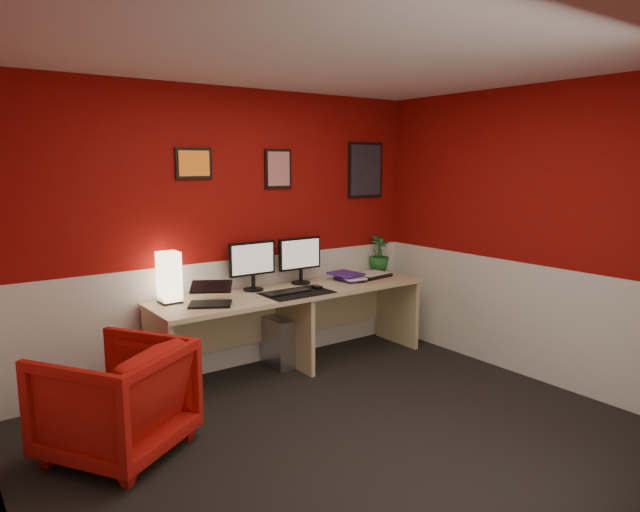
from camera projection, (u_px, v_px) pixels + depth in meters
The scene contains 27 objects.
ground at pixel (353, 442), 3.81m from camera, with size 4.00×3.50×0.01m, color black.
ceiling at pixel (357, 54), 3.41m from camera, with size 4.00×3.50×0.01m, color white.
wall_back at pixel (229, 232), 5.01m from camera, with size 4.00×0.01×2.50m, color maroon.
wall_front at pixel (639, 320), 2.21m from camera, with size 4.00×0.01×2.50m, color maroon.
wall_right at pixel (539, 236), 4.77m from camera, with size 0.01×3.50×2.50m, color maroon.
wainscot_back at pixel (231, 314), 5.13m from camera, with size 4.00×0.01×1.00m, color silver.
wainscot_front at pixel (621, 496), 2.34m from camera, with size 4.00×0.01×1.00m, color silver.
wainscot_left at pixel (13, 465), 2.58m from camera, with size 0.01×3.50×1.00m, color silver.
wainscot_right at pixel (533, 322), 4.89m from camera, with size 0.01×3.50×1.00m, color silver.
desk at pixel (295, 329), 5.14m from camera, with size 2.60×0.65×0.73m, color #CDB483.
shoji_lamp at pixel (169, 279), 4.57m from camera, with size 0.16×0.16×0.40m, color #FFE5B2.
laptop at pixel (210, 292), 4.51m from camera, with size 0.33×0.23×0.22m, color black.
monitor_left at pixel (253, 258), 5.01m from camera, with size 0.45×0.06×0.58m, color black.
monitor_right at pixel (301, 253), 5.29m from camera, with size 0.45×0.06×0.58m, color black.
desk_mat at pixel (297, 293), 4.95m from camera, with size 0.60×0.38×0.01m, color black.
keyboard at pixel (287, 292), 4.92m from camera, with size 0.42×0.14×0.02m, color black.
mouse at pixel (317, 287), 5.09m from camera, with size 0.06×0.10×0.03m, color black.
book_bottom at pixel (341, 280), 5.43m from camera, with size 0.21×0.28×0.03m, color #3F1F8F.
book_middle at pixel (342, 278), 5.41m from camera, with size 0.20×0.28×0.02m, color silver.
book_top at pixel (337, 276), 5.38m from camera, with size 0.23×0.31×0.03m, color #3F1F8F.
zen_tray at pixel (372, 276), 5.64m from camera, with size 0.35×0.25×0.03m, color black.
potted_plant at pixel (379, 253), 5.94m from camera, with size 0.21×0.21×0.37m, color #19591E.
pc_tower at pixel (277, 340), 5.26m from camera, with size 0.20×0.45×0.45m, color #99999E.
armchair at pixel (116, 399), 3.62m from camera, with size 0.78×0.80×0.73m, color #A70D07.
art_left at pixel (194, 163), 4.72m from camera, with size 0.32×0.02×0.26m, color orange.
art_center at pixel (278, 169), 5.20m from camera, with size 0.28×0.02×0.36m, color red.
art_right at pixel (365, 170), 5.81m from camera, with size 0.44×0.02×0.56m, color black.
Camera 1 is at (-2.26, -2.75, 1.86)m, focal length 31.85 mm.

